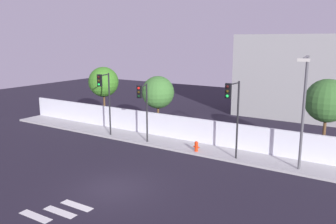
{
  "coord_description": "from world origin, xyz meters",
  "views": [
    {
      "loc": [
        11.46,
        -12.88,
        7.69
      ],
      "look_at": [
        -0.73,
        6.5,
        2.9
      ],
      "focal_mm": 36.99,
      "sensor_mm": 36.0,
      "label": 1
    }
  ],
  "objects": [
    {
      "name": "roadside_tree_midleft",
      "position": [
        -4.41,
        10.79,
        3.4
      ],
      "size": [
        2.71,
        2.71,
        4.76
      ],
      "color": "brown",
      "rests_on": "ground"
    },
    {
      "name": "low_building_distant",
      "position": [
        3.29,
        23.49,
        4.11
      ],
      "size": [
        10.12,
        6.0,
        8.22
      ],
      "primitive_type": "cube",
      "color": "#979797",
      "rests_on": "ground"
    },
    {
      "name": "perimeter_wall",
      "position": [
        0.0,
        9.49,
        1.05
      ],
      "size": [
        36.0,
        0.18,
        1.8
      ],
      "primitive_type": "cube",
      "color": "silver",
      "rests_on": "sidewalk"
    },
    {
      "name": "ground_plane",
      "position": [
        0.0,
        0.0,
        0.0
      ],
      "size": [
        80.0,
        80.0,
        0.0
      ],
      "primitive_type": "plane",
      "color": "#221E2B"
    },
    {
      "name": "crosswalk_marking",
      "position": [
        -0.07,
        -4.1,
        0.0
      ],
      "size": [
        3.57,
        3.87,
        0.01
      ],
      "color": "silver",
      "rests_on": "ground"
    },
    {
      "name": "fire_hydrant",
      "position": [
        0.98,
        7.45,
        0.54
      ],
      "size": [
        0.44,
        0.26,
        0.72
      ],
      "color": "red",
      "rests_on": "sidewalk"
    },
    {
      "name": "traffic_light_right",
      "position": [
        3.77,
        6.79,
        3.82
      ],
      "size": [
        0.35,
        1.71,
        5.04
      ],
      "color": "black",
      "rests_on": "sidewalk"
    },
    {
      "name": "roadside_tree_midright",
      "position": [
        8.52,
        10.79,
        3.89
      ],
      "size": [
        2.78,
        2.78,
        5.29
      ],
      "color": "brown",
      "rests_on": "ground"
    },
    {
      "name": "street_lamp_curbside",
      "position": [
        7.72,
        7.46,
        4.13
      ],
      "size": [
        0.62,
        2.13,
        6.68
      ],
      "color": "#4C4C51",
      "rests_on": "sidewalk"
    },
    {
      "name": "roadside_tree_leftmost",
      "position": [
        -10.44,
        10.79,
        3.88
      ],
      "size": [
        2.75,
        2.75,
        5.27
      ],
      "color": "brown",
      "rests_on": "ground"
    },
    {
      "name": "traffic_light_left",
      "position": [
        -6.78,
        6.89,
        3.79
      ],
      "size": [
        0.45,
        1.51,
        5.0
      ],
      "color": "black",
      "rests_on": "sidewalk"
    },
    {
      "name": "traffic_light_center",
      "position": [
        -3.14,
        6.92,
        3.38
      ],
      "size": [
        0.42,
        1.38,
        4.4
      ],
      "color": "black",
      "rests_on": "sidewalk"
    },
    {
      "name": "sidewalk",
      "position": [
        0.0,
        8.2,
        0.07
      ],
      "size": [
        36.0,
        2.4,
        0.15
      ],
      "primitive_type": "cube",
      "color": "#A9A9A9",
      "rests_on": "ground"
    }
  ]
}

